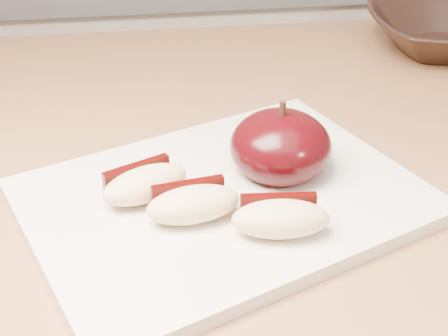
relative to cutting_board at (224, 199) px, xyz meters
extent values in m
cube|color=silver|center=(-0.04, 0.83, -0.46)|extent=(2.40, 0.60, 0.90)
cube|color=olive|center=(-0.04, 0.13, -0.03)|extent=(1.64, 0.64, 0.04)
cube|color=silver|center=(0.00, 0.00, 0.00)|extent=(0.38, 0.34, 0.01)
ellipsoid|color=black|center=(0.05, 0.03, 0.03)|extent=(0.10, 0.10, 0.06)
cylinder|color=black|center=(0.05, 0.03, 0.07)|extent=(0.01, 0.01, 0.01)
ellipsoid|color=#DCBE8B|center=(-0.06, 0.00, 0.02)|extent=(0.08, 0.06, 0.03)
cube|color=black|center=(-0.07, 0.02, 0.02)|extent=(0.06, 0.03, 0.02)
ellipsoid|color=#DCBE8B|center=(-0.03, -0.03, 0.02)|extent=(0.08, 0.05, 0.03)
cube|color=black|center=(-0.03, -0.02, 0.02)|extent=(0.06, 0.02, 0.02)
ellipsoid|color=#DCBE8B|center=(0.03, -0.06, 0.02)|extent=(0.08, 0.04, 0.03)
cube|color=black|center=(0.04, -0.04, 0.02)|extent=(0.06, 0.01, 0.02)
imported|color=black|center=(0.34, 0.32, 0.02)|extent=(0.20, 0.20, 0.05)
camera|label=1|loc=(-0.06, -0.43, 0.30)|focal=50.00mm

